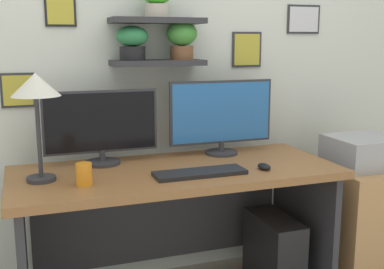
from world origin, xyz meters
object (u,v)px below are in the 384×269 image
object	(u,v)px
monitor_right	(221,116)
desk_lamp	(36,92)
drawer_cabinet	(359,222)
computer_tower_right	(274,255)
monitor_left	(101,126)
computer_mouse	(264,166)
pen_cup	(84,174)
desk	(173,205)
printer	(364,152)
keyboard	(200,173)

from	to	relation	value
monitor_right	desk_lamp	distance (m)	1.02
drawer_cabinet	computer_tower_right	distance (m)	0.58
monitor_left	computer_mouse	xyz separation A→B (m)	(0.73, -0.38, -0.18)
pen_cup	monitor_left	bearing A→B (deg)	68.80
desk	monitor_left	distance (m)	0.55
monitor_left	monitor_right	bearing A→B (deg)	0.01
pen_cup	drawer_cabinet	size ratio (longest dim) A/B	0.15
pen_cup	printer	world-z (taller)	pen_cup
monitor_left	pen_cup	bearing A→B (deg)	-111.20
monitor_right	computer_mouse	bearing A→B (deg)	-79.54
monitor_left	keyboard	bearing A→B (deg)	-42.39
keyboard	drawer_cabinet	world-z (taller)	keyboard
drawer_cabinet	computer_tower_right	bearing A→B (deg)	-179.30
drawer_cabinet	computer_tower_right	world-z (taller)	drawer_cabinet
keyboard	printer	world-z (taller)	printer
drawer_cabinet	keyboard	bearing A→B (deg)	-173.52
monitor_right	computer_mouse	distance (m)	0.44
desk	pen_cup	bearing A→B (deg)	-158.19
desk_lamp	pen_cup	world-z (taller)	desk_lamp
monitor_right	drawer_cabinet	world-z (taller)	monitor_right
drawer_cabinet	printer	size ratio (longest dim) A/B	1.77
desk	drawer_cabinet	world-z (taller)	desk
desk	drawer_cabinet	size ratio (longest dim) A/B	2.40
keyboard	computer_tower_right	distance (m)	0.73
monitor_right	computer_mouse	size ratio (longest dim) A/B	6.62
keyboard	computer_tower_right	bearing A→B (deg)	13.16
monitor_left	desk_lamp	distance (m)	0.43
pen_cup	printer	xyz separation A→B (m)	(1.58, 0.10, -0.04)
monitor_right	computer_mouse	xyz separation A→B (m)	(0.07, -0.38, -0.20)
monitor_right	printer	distance (m)	0.84
monitor_left	desk_lamp	bearing A→B (deg)	-145.44
drawer_cabinet	desk_lamp	bearing A→B (deg)	178.91
desk	monitor_left	world-z (taller)	monitor_left
desk_lamp	monitor_right	bearing A→B (deg)	12.42
desk	monitor_right	xyz separation A→B (m)	(0.33, 0.16, 0.43)
desk	keyboard	size ratio (longest dim) A/B	3.67
keyboard	drawer_cabinet	distance (m)	1.13
computer_mouse	pen_cup	world-z (taller)	pen_cup
monitor_left	keyboard	world-z (taller)	monitor_left
drawer_cabinet	computer_tower_right	xyz separation A→B (m)	(-0.56, -0.01, -0.12)
desk_lamp	drawer_cabinet	size ratio (longest dim) A/B	0.73
desk_lamp	computer_tower_right	xyz separation A→B (m)	(1.19, -0.04, -0.93)
computer_mouse	computer_tower_right	bearing A→B (deg)	41.50
keyboard	computer_mouse	distance (m)	0.33
drawer_cabinet	printer	distance (m)	0.42
keyboard	computer_mouse	xyz separation A→B (m)	(0.33, -0.01, 0.01)
printer	keyboard	bearing A→B (deg)	-173.52
desk_lamp	computer_tower_right	distance (m)	1.51
desk_lamp	keyboard	bearing A→B (deg)	-11.99
keyboard	computer_tower_right	xyz separation A→B (m)	(0.48, 0.11, -0.54)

